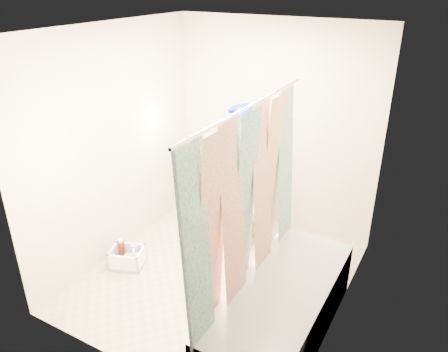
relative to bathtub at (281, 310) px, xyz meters
The scene contains 14 objects.
floor 0.99m from the bathtub, 153.43° to the left, with size 2.60×2.60×0.00m, color tan.
ceiling 2.33m from the bathtub, 153.43° to the left, with size 2.40×2.60×0.02m, color white.
wall_back 2.14m from the bathtub, 116.23° to the left, with size 2.40×0.02×2.40m, color #C4B696.
wall_front 1.54m from the bathtub, 134.17° to the right, with size 2.40×0.02×2.40m, color #C4B696.
wall_left 2.29m from the bathtub, 168.29° to the left, with size 0.02×2.60×2.40m, color #C4B696.
wall_right 1.08m from the bathtub, 50.53° to the left, with size 0.02×2.60×2.40m, color #C4B696.
bathtub is the anchor object (origin of this frame).
curtain_rod 1.71m from the bathtub, behind, with size 0.02×0.02×1.90m, color silver.
shower_curtain 0.82m from the bathtub, behind, with size 0.06×1.75×1.80m, color white.
toilet 1.56m from the bathtub, 126.85° to the left, with size 0.45×0.79×0.81m, color white.
tank_lid 1.47m from the bathtub, 129.64° to the left, with size 0.50×0.22×0.04m, color white.
tank_internals 1.84m from the bathtub, 124.30° to the left, with size 0.20×0.06×0.26m.
plumber 1.68m from the bathtub, 131.15° to the left, with size 0.57×0.38×1.58m, color #101FA8.
cleaning_caddy 1.77m from the bathtub, behind, with size 0.40×0.36×0.25m.
Camera 1 is at (1.82, -3.10, 2.79)m, focal length 35.00 mm.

